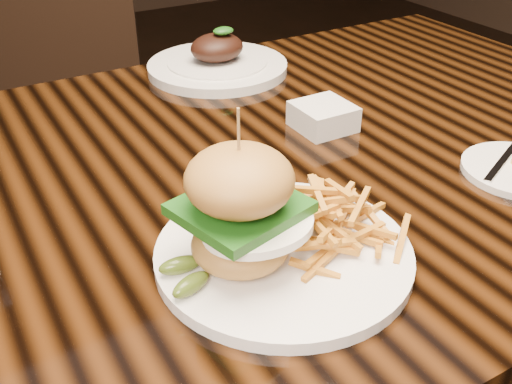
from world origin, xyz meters
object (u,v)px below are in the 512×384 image
burger_plate (278,225)px  chair_far (54,99)px  far_dish (217,63)px  dining_table (213,216)px

burger_plate → chair_far: (-0.01, 1.10, -0.26)m
far_dish → dining_table: bearing=-118.3°
far_dish → burger_plate: bearing=-110.7°
dining_table → far_dish: 0.40m
burger_plate → chair_far: 1.13m
dining_table → burger_plate: burger_plate is taller
dining_table → burger_plate: bearing=-97.1°
burger_plate → far_dish: bearing=66.9°
dining_table → chair_far: (-0.03, 0.89, -0.13)m
dining_table → far_dish: (0.18, 0.34, 0.09)m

